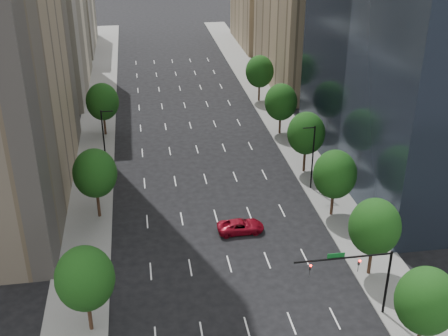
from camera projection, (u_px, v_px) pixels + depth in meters
sidewalk_left at (91, 187)px, 76.22m from camera, size 6.00×200.00×0.15m
sidewalk_right at (314, 171)px, 80.57m from camera, size 6.00×200.00×0.15m
filler_left at (63, 12)px, 138.25m from camera, size 14.00×26.00×18.00m
parking_tan_right at (305, 8)px, 110.73m from camera, size 14.00×30.00×30.00m
filler_right at (266, 12)px, 143.06m from camera, size 14.00×26.00×16.00m
tree_right_0 at (426, 301)px, 47.01m from camera, size 5.20×5.20×8.39m
tree_right_1 at (375, 227)px, 56.60m from camera, size 5.20×5.20×8.75m
tree_right_2 at (335, 174)px, 67.29m from camera, size 5.20×5.20×8.61m
tree_right_3 at (306, 133)px, 77.79m from camera, size 5.20×5.20×8.89m
tree_right_4 at (281, 102)px, 90.38m from camera, size 5.20×5.20×8.46m
tree_right_5 at (260, 71)px, 104.42m from camera, size 5.20×5.20×8.75m
tree_left_0 at (85, 279)px, 49.12m from camera, size 5.20×5.20×8.75m
tree_left_1 at (95, 173)px, 66.74m from camera, size 5.20×5.20×8.97m
tree_left_2 at (102, 102)px, 89.89m from camera, size 5.20×5.20×8.68m
streetlight_rn at (312, 156)px, 73.75m from camera, size 1.70×0.20×9.00m
streetlight_ln at (104, 138)px, 78.83m from camera, size 1.70×0.20×9.00m
traffic_signal at (363, 271)px, 51.05m from camera, size 9.12×0.40×7.38m
car_red_far at (241, 226)px, 66.06m from camera, size 5.49×2.63×1.51m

